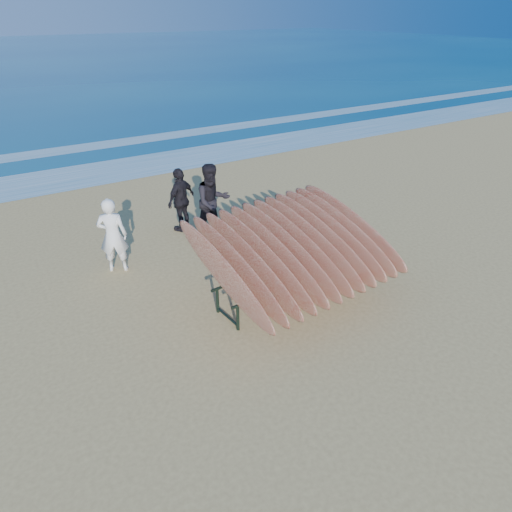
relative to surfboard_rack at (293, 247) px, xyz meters
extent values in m
plane|color=tan|center=(-0.70, -0.62, -1.02)|extent=(120.00, 120.00, 0.00)
plane|color=white|center=(-0.70, 9.38, -1.01)|extent=(160.00, 160.00, 0.00)
plane|color=white|center=(-0.70, 12.88, -1.01)|extent=(160.00, 160.00, 0.00)
cylinder|color=black|center=(-1.45, -0.44, -0.77)|extent=(0.06, 0.06, 0.50)
cylinder|color=black|center=(1.50, -0.21, -0.77)|extent=(0.06, 0.06, 0.50)
cylinder|color=black|center=(-1.50, 0.21, -0.77)|extent=(0.06, 0.06, 0.50)
cylinder|color=black|center=(1.45, 0.44, -0.77)|extent=(0.06, 0.06, 0.50)
cylinder|color=black|center=(0.03, -0.32, -0.52)|extent=(3.19, 0.31, 0.06)
cylinder|color=black|center=(-0.03, 0.32, -0.52)|extent=(3.19, 0.31, 0.06)
cylinder|color=black|center=(-1.48, -0.12, -0.94)|extent=(0.10, 0.65, 0.04)
cylinder|color=black|center=(1.48, 0.12, -0.94)|extent=(0.10, 0.65, 0.04)
ellipsoid|color=#651007|center=(-1.55, -0.12, 0.01)|extent=(0.32, 3.04, 1.40)
ellipsoid|color=#651007|center=(-1.26, -0.10, 0.01)|extent=(0.32, 3.04, 1.40)
ellipsoid|color=#651007|center=(-0.98, -0.08, 0.01)|extent=(0.32, 3.04, 1.40)
ellipsoid|color=#651007|center=(-0.70, -0.06, 0.01)|extent=(0.32, 3.04, 1.40)
ellipsoid|color=#651007|center=(-0.42, -0.03, 0.01)|extent=(0.32, 3.04, 1.40)
ellipsoid|color=#651007|center=(-0.14, -0.01, 0.01)|extent=(0.32, 3.04, 1.40)
ellipsoid|color=#651007|center=(0.14, 0.01, 0.01)|extent=(0.32, 3.04, 1.40)
ellipsoid|color=#651007|center=(0.42, 0.03, 0.01)|extent=(0.32, 3.04, 1.40)
ellipsoid|color=#651007|center=(0.70, 0.06, 0.01)|extent=(0.32, 3.04, 1.40)
ellipsoid|color=#651007|center=(0.98, 0.08, 0.01)|extent=(0.32, 3.04, 1.40)
ellipsoid|color=#651007|center=(1.26, 0.10, 0.01)|extent=(0.32, 3.04, 1.40)
ellipsoid|color=#651007|center=(1.55, 0.12, 0.01)|extent=(0.32, 3.04, 1.40)
imported|color=white|center=(-2.59, 2.69, -0.21)|extent=(0.70, 0.60, 1.61)
imported|color=black|center=(-0.12, 3.04, -0.11)|extent=(0.89, 0.70, 1.81)
imported|color=black|center=(-0.59, 3.81, -0.23)|extent=(1.00, 0.78, 1.58)
camera|label=1|loc=(-4.51, -5.97, 3.90)|focal=32.00mm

